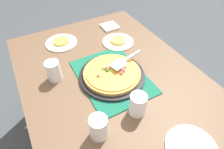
{
  "coord_description": "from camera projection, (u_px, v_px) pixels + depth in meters",
  "views": [
    {
      "loc": [
        0.69,
        -0.37,
        1.53
      ],
      "look_at": [
        0.0,
        0.0,
        0.77
      ],
      "focal_mm": 30.26,
      "sensor_mm": 36.0,
      "label": 1
    }
  ],
  "objects": [
    {
      "name": "ground_plane",
      "position": [
        112.0,
        138.0,
        1.63
      ],
      "size": [
        8.0,
        8.0,
        0.0
      ],
      "primitive_type": "plane",
      "color": "#3D4247"
    },
    {
      "name": "dining_table",
      "position": [
        112.0,
        89.0,
        1.18
      ],
      "size": [
        1.4,
        1.0,
        0.75
      ],
      "color": "brown",
      "rests_on": "ground_plane"
    },
    {
      "name": "placemat",
      "position": [
        112.0,
        77.0,
        1.1
      ],
      "size": [
        0.48,
        0.36,
        0.01
      ],
      "primitive_type": "cube",
      "color": "#145B42",
      "rests_on": "dining_table"
    },
    {
      "name": "pizza_pan",
      "position": [
        112.0,
        75.0,
        1.09
      ],
      "size": [
        0.38,
        0.38,
        0.01
      ],
      "primitive_type": "cylinder",
      "color": "black",
      "rests_on": "placemat"
    },
    {
      "name": "pizza",
      "position": [
        112.0,
        73.0,
        1.08
      ],
      "size": [
        0.33,
        0.33,
        0.05
      ],
      "color": "#B78442",
      "rests_on": "pizza_pan"
    },
    {
      "name": "plate_near_left",
      "position": [
        61.0,
        43.0,
        1.34
      ],
      "size": [
        0.22,
        0.22,
        0.01
      ],
      "primitive_type": "cylinder",
      "color": "white",
      "rests_on": "dining_table"
    },
    {
      "name": "plate_far_right",
      "position": [
        118.0,
        42.0,
        1.35
      ],
      "size": [
        0.22,
        0.22,
        0.01
      ],
      "primitive_type": "cylinder",
      "color": "white",
      "rests_on": "dining_table"
    },
    {
      "name": "plate_side",
      "position": [
        191.0,
        148.0,
        0.79
      ],
      "size": [
        0.22,
        0.22,
        0.01
      ],
      "primitive_type": "cylinder",
      "color": "white",
      "rests_on": "dining_table"
    },
    {
      "name": "served_slice_left",
      "position": [
        61.0,
        41.0,
        1.33
      ],
      "size": [
        0.11,
        0.11,
        0.02
      ],
      "primitive_type": "cylinder",
      "color": "gold",
      "rests_on": "plate_near_left"
    },
    {
      "name": "served_slice_right",
      "position": [
        118.0,
        40.0,
        1.34
      ],
      "size": [
        0.11,
        0.11,
        0.02
      ],
      "primitive_type": "cylinder",
      "color": "#EAB747",
      "rests_on": "plate_far_right"
    },
    {
      "name": "cup_near",
      "position": [
        54.0,
        71.0,
        1.05
      ],
      "size": [
        0.08,
        0.08,
        0.12
      ],
      "primitive_type": "cylinder",
      "color": "white",
      "rests_on": "dining_table"
    },
    {
      "name": "cup_far",
      "position": [
        138.0,
        105.0,
        0.89
      ],
      "size": [
        0.08,
        0.08,
        0.12
      ],
      "primitive_type": "cylinder",
      "color": "white",
      "rests_on": "dining_table"
    },
    {
      "name": "cup_corner",
      "position": [
        99.0,
        127.0,
        0.8
      ],
      "size": [
        0.08,
        0.08,
        0.12
      ],
      "primitive_type": "cylinder",
      "color": "white",
      "rests_on": "dining_table"
    },
    {
      "name": "pizza_server",
      "position": [
        124.0,
        60.0,
        1.1
      ],
      "size": [
        0.1,
        0.23,
        0.01
      ],
      "color": "silver",
      "rests_on": "pizza"
    },
    {
      "name": "napkin_stack",
      "position": [
        110.0,
        27.0,
        1.5
      ],
      "size": [
        0.12,
        0.12,
        0.02
      ],
      "primitive_type": "cube",
      "color": "white",
      "rests_on": "dining_table"
    }
  ]
}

